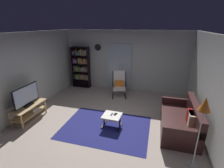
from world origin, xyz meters
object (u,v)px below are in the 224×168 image
at_px(television, 26,96).
at_px(wall_clock, 98,47).
at_px(leather_sofa, 181,121).
at_px(lounge_armchair, 119,83).
at_px(tv_stand, 30,110).
at_px(bookshelf_near_tv, 81,66).
at_px(ottoman, 112,117).
at_px(cell_phone, 115,114).
at_px(tv_remote, 112,114).
at_px(floor_lamp_by_sofa, 204,110).

distance_m(television, wall_clock, 3.66).
xyz_separation_m(leather_sofa, lounge_armchair, (-2.22, 1.91, 0.24)).
relative_size(tv_stand, bookshelf_near_tv, 0.60).
distance_m(tv_stand, ottoman, 2.58).
distance_m(ottoman, cell_phone, 0.13).
height_order(lounge_armchair, tv_remote, lounge_armchair).
bearing_deg(tv_remote, television, -168.31).
bearing_deg(tv_remote, leather_sofa, 11.70).
bearing_deg(floor_lamp_by_sofa, tv_remote, 155.44).
bearing_deg(wall_clock, leather_sofa, -38.15).
bearing_deg(tv_remote, floor_lamp_by_sofa, -21.53).
relative_size(lounge_armchair, floor_lamp_by_sofa, 0.65).
xyz_separation_m(bookshelf_near_tv, tv_remote, (2.24, -2.75, -0.63)).
bearing_deg(wall_clock, tv_stand, -107.95).
relative_size(lounge_armchair, wall_clock, 3.53).
xyz_separation_m(tv_stand, leather_sofa, (4.46, 0.65, -0.03)).
relative_size(bookshelf_near_tv, ottoman, 3.48).
xyz_separation_m(bookshelf_near_tv, lounge_armchair, (1.94, -0.55, -0.46)).
bearing_deg(tv_remote, lounge_armchair, 100.83).
relative_size(tv_stand, floor_lamp_by_sofa, 0.72).
height_order(television, ottoman, television).
distance_m(bookshelf_near_tv, leather_sofa, 4.88).
height_order(leather_sofa, tv_remote, leather_sofa).
relative_size(leather_sofa, tv_remote, 12.80).
distance_m(leather_sofa, lounge_armchair, 2.93).
bearing_deg(bookshelf_near_tv, cell_phone, -49.11).
distance_m(bookshelf_near_tv, tv_remote, 3.60).
bearing_deg(ottoman, television, -172.14).
bearing_deg(bookshelf_near_tv, tv_remote, -50.76).
distance_m(tv_stand, television, 0.47).
relative_size(television, cell_phone, 6.86).
bearing_deg(cell_phone, television, -157.48).
height_order(television, floor_lamp_by_sofa, floor_lamp_by_sofa).
bearing_deg(tv_remote, cell_phone, 25.73).
bearing_deg(tv_stand, floor_lamp_by_sofa, -7.14).
height_order(lounge_armchair, cell_phone, lounge_armchair).
height_order(leather_sofa, lounge_armchair, lounge_armchair).
bearing_deg(wall_clock, ottoman, -63.56).
xyz_separation_m(television, ottoman, (2.55, 0.35, -0.50)).
distance_m(leather_sofa, floor_lamp_by_sofa, 1.60).
bearing_deg(wall_clock, television, -107.79).
height_order(television, bookshelf_near_tv, bookshelf_near_tv).
bearing_deg(television, leather_sofa, 8.67).
distance_m(bookshelf_near_tv, floor_lamp_by_sofa, 5.67).
xyz_separation_m(tv_stand, ottoman, (2.56, 0.33, -0.03)).
relative_size(bookshelf_near_tv, leather_sofa, 1.01).
bearing_deg(tv_remote, bookshelf_near_tv, 132.27).
bearing_deg(tv_stand, wall_clock, 72.05).
relative_size(tv_remote, cell_phone, 1.03).
distance_m(lounge_armchair, floor_lamp_by_sofa, 4.00).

